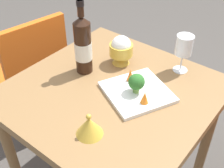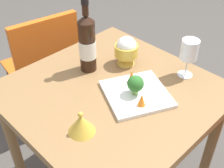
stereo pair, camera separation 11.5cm
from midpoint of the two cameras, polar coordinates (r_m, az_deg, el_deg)
dining_table at (r=1.31m, az=2.51°, el=-4.59°), size 0.82×0.82×0.76m
chair_by_wall at (r=1.86m, az=-11.29°, el=4.10°), size 0.46×0.46×0.85m
wine_bottle at (r=1.29m, az=-2.31°, el=7.82°), size 0.08×0.08×0.34m
wine_glass at (r=1.31m, az=17.30°, el=6.14°), size 0.08×0.08×0.18m
rice_bowl at (r=1.37m, az=5.22°, el=6.52°), size 0.11×0.11×0.14m
rice_bowl_lid at (r=1.04m, az=-2.87°, el=-7.86°), size 0.10×0.10×0.09m
serving_plate at (r=1.22m, az=7.47°, el=-2.00°), size 0.33×0.33×0.02m
broccoli_floret at (r=1.17m, az=7.39°, el=-0.10°), size 0.07×0.07×0.09m
carrot_garnish_left at (r=1.25m, az=6.47°, el=1.45°), size 0.03×0.03×0.06m
carrot_garnish_right at (r=1.14m, az=8.69°, el=-3.20°), size 0.03×0.03×0.05m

